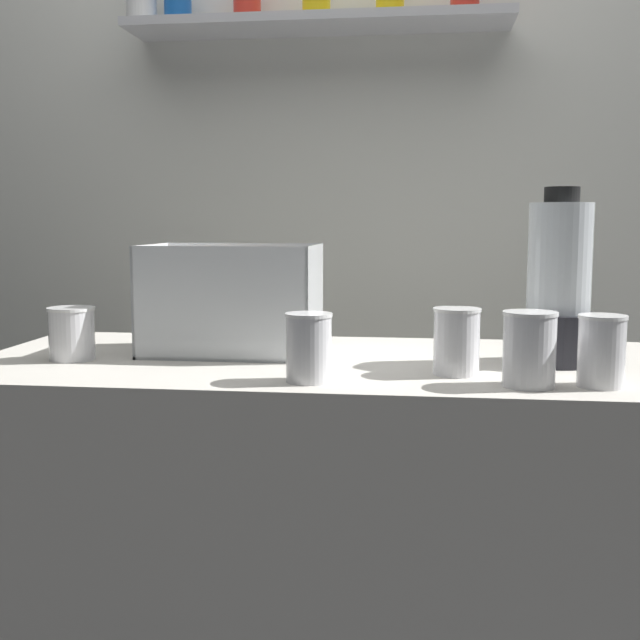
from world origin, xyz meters
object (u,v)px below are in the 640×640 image
object	(u,v)px
juice_cup_pomegranate_middle	(456,344)
juice_cup_carrot_far_right	(601,355)
carrot_display_bin	(230,319)
juice_cup_pomegranate_left	(309,352)
blender_pitcher	(558,293)
juice_cup_orange_far_left	(72,336)
juice_cup_pomegranate_right	(529,353)

from	to	relation	value
juice_cup_pomegranate_middle	juice_cup_carrot_far_right	size ratio (longest dim) A/B	1.00
carrot_display_bin	juice_cup_pomegranate_left	distance (m)	0.36
blender_pitcher	juice_cup_carrot_far_right	bearing A→B (deg)	-80.23
juice_cup_orange_far_left	juice_cup_carrot_far_right	bearing A→B (deg)	-7.80
carrot_display_bin	juice_cup_pomegranate_left	xyz separation A→B (m)	(0.21, -0.29, -0.02)
carrot_display_bin	blender_pitcher	size ratio (longest dim) A/B	1.04
juice_cup_pomegranate_right	blender_pitcher	bearing A→B (deg)	70.54
blender_pitcher	juice_cup_pomegranate_right	xyz separation A→B (m)	(-0.08, -0.23, -0.08)
juice_cup_orange_far_left	juice_cup_pomegranate_middle	world-z (taller)	juice_cup_pomegranate_middle
carrot_display_bin	juice_cup_pomegranate_middle	distance (m)	0.50
juice_cup_carrot_far_right	juice_cup_orange_far_left	bearing A→B (deg)	172.20
juice_cup_carrot_far_right	juice_cup_pomegranate_left	bearing A→B (deg)	-177.55
juice_cup_pomegranate_left	carrot_display_bin	bearing A→B (deg)	126.06
juice_cup_carrot_far_right	juice_cup_pomegranate_right	bearing A→B (deg)	-173.52
juice_cup_carrot_far_right	juice_cup_pomegranate_middle	bearing A→B (deg)	161.63
carrot_display_bin	juice_cup_pomegranate_right	world-z (taller)	carrot_display_bin
blender_pitcher	juice_cup_pomegranate_middle	xyz separation A→B (m)	(-0.20, -0.14, -0.08)
juice_cup_orange_far_left	blender_pitcher	bearing A→B (deg)	4.93
juice_cup_pomegranate_left	juice_cup_pomegranate_middle	size ratio (longest dim) A/B	0.99
juice_cup_pomegranate_left	juice_cup_carrot_far_right	xyz separation A→B (m)	(0.49, 0.02, 0.00)
juice_cup_pomegranate_middle	juice_cup_carrot_far_right	xyz separation A→B (m)	(0.24, -0.08, -0.00)
blender_pitcher	juice_cup_pomegranate_left	distance (m)	0.52
carrot_display_bin	juice_cup_carrot_far_right	bearing A→B (deg)	-20.82
juice_cup_orange_far_left	juice_cup_carrot_far_right	xyz separation A→B (m)	(1.00, -0.14, 0.01)
carrot_display_bin	juice_cup_carrot_far_right	distance (m)	0.75
juice_cup_pomegranate_left	juice_cup_pomegranate_middle	distance (m)	0.28
blender_pitcher	juice_cup_pomegranate_left	bearing A→B (deg)	-152.19
blender_pitcher	juice_cup_pomegranate_left	xyz separation A→B (m)	(-0.46, -0.24, -0.09)
juice_cup_pomegranate_left	juice_cup_carrot_far_right	world-z (taller)	juice_cup_carrot_far_right
juice_cup_pomegranate_left	juice_cup_carrot_far_right	size ratio (longest dim) A/B	0.99
juice_cup_pomegranate_right	juice_cup_pomegranate_middle	bearing A→B (deg)	141.73
juice_cup_orange_far_left	juice_cup_pomegranate_right	bearing A→B (deg)	-9.72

